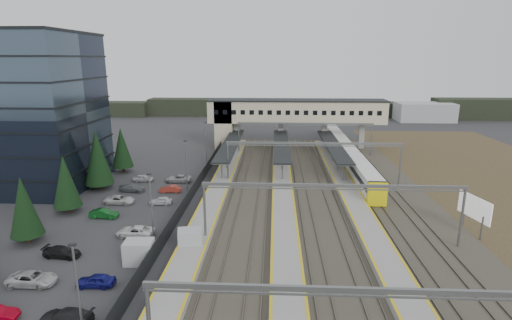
# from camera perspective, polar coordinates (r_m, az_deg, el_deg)

# --- Properties ---
(ground) EXTENTS (220.00, 220.00, 0.00)m
(ground) POSITION_cam_1_polar(r_m,az_deg,el_deg) (53.54, -3.60, -7.96)
(ground) COLOR #2B2B2D
(ground) RESTS_ON ground
(office_building) EXTENTS (24.30, 18.30, 24.30)m
(office_building) POSITION_cam_1_polar(r_m,az_deg,el_deg) (74.51, -31.49, 6.01)
(office_building) COLOR #354454
(office_building) RESTS_ON ground
(conifer_row) EXTENTS (4.42, 49.82, 9.50)m
(conifer_row) POSITION_cam_1_polar(r_m,az_deg,el_deg) (55.35, -27.48, -3.55)
(conifer_row) COLOR black
(conifer_row) RESTS_ON ground
(car_park) EXTENTS (10.53, 44.57, 1.27)m
(car_park) POSITION_cam_1_polar(r_m,az_deg,el_deg) (49.74, -20.56, -9.96)
(car_park) COLOR #A6A6AB
(car_park) RESTS_ON ground
(lampposts) EXTENTS (0.50, 53.25, 8.07)m
(lampposts) POSITION_cam_1_polar(r_m,az_deg,el_deg) (54.68, -11.90, -2.95)
(lampposts) COLOR slate
(lampposts) RESTS_ON ground
(fence) EXTENTS (0.08, 90.00, 2.00)m
(fence) POSITION_cam_1_polar(r_m,az_deg,el_deg) (58.83, -9.41, -5.00)
(fence) COLOR #26282B
(fence) RESTS_ON ground
(relay_cabin_near) EXTENTS (2.96, 2.24, 2.38)m
(relay_cabin_near) POSITION_cam_1_polar(r_m,az_deg,el_deg) (43.29, -16.37, -12.49)
(relay_cabin_near) COLOR #A3A7A9
(relay_cabin_near) RESTS_ON ground
(relay_cabin_far) EXTENTS (2.95, 2.63, 2.34)m
(relay_cabin_far) POSITION_cam_1_polar(r_m,az_deg,el_deg) (44.66, -9.40, -11.22)
(relay_cabin_far) COLOR #A3A7A9
(relay_cabin_far) RESTS_ON ground
(rail_corridor) EXTENTS (34.00, 90.00, 0.92)m
(rail_corridor) POSITION_cam_1_polar(r_m,az_deg,el_deg) (57.90, 6.22, -5.96)
(rail_corridor) COLOR #3B372D
(rail_corridor) RESTS_ON ground
(canopies) EXTENTS (23.10, 30.00, 3.28)m
(canopies) POSITION_cam_1_polar(r_m,az_deg,el_deg) (77.96, 3.66, 2.20)
(canopies) COLOR black
(canopies) RESTS_ON ground
(footbridge) EXTENTS (40.40, 6.40, 11.20)m
(footbridge) POSITION_cam_1_polar(r_m,az_deg,el_deg) (92.06, 4.01, 6.60)
(footbridge) COLOR beige
(footbridge) RESTS_ON ground
(gantries) EXTENTS (28.40, 62.28, 7.17)m
(gantries) POSITION_cam_1_polar(r_m,az_deg,el_deg) (54.50, 9.30, -1.06)
(gantries) COLOR slate
(gantries) RESTS_ON ground
(train) EXTENTS (2.70, 56.49, 3.40)m
(train) POSITION_cam_1_polar(r_m,az_deg,el_deg) (84.22, 12.47, 1.42)
(train) COLOR white
(train) RESTS_ON ground
(billboard) EXTENTS (1.42, 5.29, 4.49)m
(billboard) POSITION_cam_1_polar(r_m,az_deg,el_deg) (54.22, 28.72, -6.13)
(billboard) COLOR slate
(billboard) RESTS_ON ground
(treeline_far) EXTENTS (170.00, 19.00, 7.00)m
(treeline_far) POSITION_cam_1_polar(r_m,az_deg,el_deg) (143.69, 10.06, 7.21)
(treeline_far) COLOR black
(treeline_far) RESTS_ON ground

